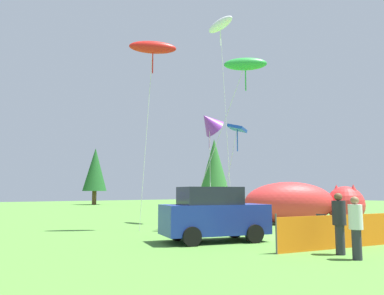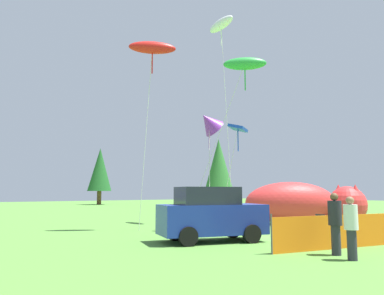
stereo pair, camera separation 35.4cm
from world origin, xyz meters
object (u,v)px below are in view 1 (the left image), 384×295
(inflatable_cat, at_px, (302,204))
(kite_purple_delta, at_px, (209,122))
(spectator_in_blue_shirt, at_px, (356,225))
(spectator_in_yellow_shirt, at_px, (339,221))
(parked_car, at_px, (214,214))
(kite_red_lizard, at_px, (153,48))
(kite_white_ghost, at_px, (220,26))
(kite_green_fish, at_px, (245,65))
(kite_blue_box, at_px, (237,130))
(folding_chair, at_px, (323,223))

(inflatable_cat, height_order, kite_purple_delta, kite_purple_delta)
(spectator_in_blue_shirt, height_order, spectator_in_yellow_shirt, spectator_in_yellow_shirt)
(parked_car, distance_m, kite_red_lizard, 9.03)
(kite_red_lizard, bearing_deg, kite_purple_delta, -24.31)
(kite_white_ghost, relative_size, kite_green_fish, 1.49)
(spectator_in_blue_shirt, relative_size, spectator_in_yellow_shirt, 0.95)
(kite_red_lizard, height_order, kite_green_fish, kite_red_lizard)
(kite_red_lizard, distance_m, kite_green_fish, 4.55)
(spectator_in_blue_shirt, bearing_deg, inflatable_cat, 44.41)
(spectator_in_blue_shirt, xyz_separation_m, spectator_in_yellow_shirt, (0.38, 0.73, 0.05))
(kite_green_fish, bearing_deg, spectator_in_yellow_shirt, -110.79)
(parked_car, relative_size, kite_purple_delta, 0.70)
(spectator_in_yellow_shirt, bearing_deg, kite_blue_box, 64.03)
(spectator_in_yellow_shirt, bearing_deg, kite_red_lizard, 97.32)
(kite_purple_delta, bearing_deg, kite_green_fish, -62.75)
(spectator_in_blue_shirt, xyz_separation_m, kite_red_lizard, (-0.77, 9.61, 7.83))
(kite_purple_delta, height_order, kite_green_fish, kite_green_fish)
(spectator_in_blue_shirt, distance_m, kite_red_lizard, 12.42)
(inflatable_cat, distance_m, kite_white_ghost, 11.53)
(folding_chair, height_order, kite_blue_box, kite_blue_box)
(spectator_in_blue_shirt, xyz_separation_m, kite_green_fish, (2.67, 6.78, 6.91))
(spectator_in_blue_shirt, bearing_deg, spectator_in_yellow_shirt, 62.67)
(folding_chair, height_order, kite_red_lizard, kite_red_lizard)
(inflatable_cat, distance_m, kite_green_fish, 8.65)
(spectator_in_blue_shirt, xyz_separation_m, kite_purple_delta, (1.81, 8.45, 4.26))
(spectator_in_yellow_shirt, relative_size, kite_green_fish, 0.22)
(inflatable_cat, bearing_deg, parked_car, -130.53)
(spectator_in_blue_shirt, distance_m, kite_purple_delta, 9.63)
(parked_car, distance_m, folding_chair, 5.05)
(kite_green_fish, bearing_deg, kite_purple_delta, 117.25)
(inflatable_cat, xyz_separation_m, kite_white_ghost, (-3.53, 2.80, 10.62))
(inflatable_cat, distance_m, spectator_in_blue_shirt, 11.18)
(parked_car, height_order, kite_white_ghost, kite_white_ghost)
(spectator_in_yellow_shirt, height_order, kite_white_ghost, kite_white_ghost)
(kite_red_lizard, xyz_separation_m, kite_blue_box, (5.42, -0.11, -3.52))
(spectator_in_yellow_shirt, bearing_deg, inflatable_cat, 43.00)
(folding_chair, height_order, spectator_in_blue_shirt, spectator_in_blue_shirt)
(parked_car, bearing_deg, kite_red_lizard, 105.68)
(spectator_in_yellow_shirt, distance_m, kite_blue_box, 10.65)
(folding_chair, xyz_separation_m, kite_white_ghost, (0.38, 6.81, 11.18))
(kite_white_ghost, height_order, kite_green_fish, kite_white_ghost)
(folding_chair, bearing_deg, kite_red_lizard, 134.07)
(parked_car, distance_m, kite_green_fish, 7.88)
(spectator_in_yellow_shirt, bearing_deg, kite_white_ghost, 67.58)
(kite_white_ghost, bearing_deg, kite_red_lizard, -169.11)
(kite_red_lizard, xyz_separation_m, kite_purple_delta, (2.58, -1.17, -3.57))
(folding_chair, relative_size, spectator_in_yellow_shirt, 0.50)
(kite_purple_delta, height_order, kite_white_ghost, kite_white_ghost)
(spectator_in_yellow_shirt, height_order, kite_green_fish, kite_green_fish)
(kite_purple_delta, bearing_deg, kite_red_lizard, 155.69)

